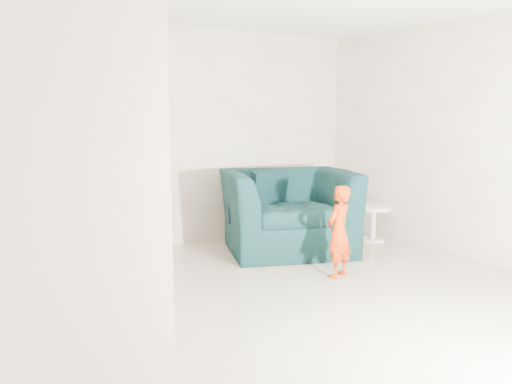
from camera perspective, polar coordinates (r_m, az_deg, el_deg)
floor at (r=4.72m, az=6.30°, el=-12.22°), size 5.50×5.50×0.00m
back_wall at (r=6.80m, az=-8.04°, el=5.68°), size 5.00×0.00×5.00m
right_wall at (r=6.30m, az=24.77°, el=4.80°), size 0.00×5.50×5.50m
armchair at (r=6.53m, az=3.39°, el=-2.01°), size 1.85×1.73×0.97m
toddler at (r=5.53m, az=8.70°, el=-4.14°), size 0.40×0.33×0.94m
side_table at (r=7.21m, az=12.24°, el=-2.63°), size 0.46×0.46×0.46m
staircase at (r=4.14m, az=-20.96°, el=-2.03°), size 1.02×3.03×3.62m
cushion at (r=6.64m, az=1.28°, el=0.34°), size 0.47×0.23×0.47m
throw at (r=6.19m, az=-1.72°, el=-1.40°), size 0.05×0.45×0.51m
phone at (r=5.51m, az=9.36°, el=-0.53°), size 0.03×0.05×0.10m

